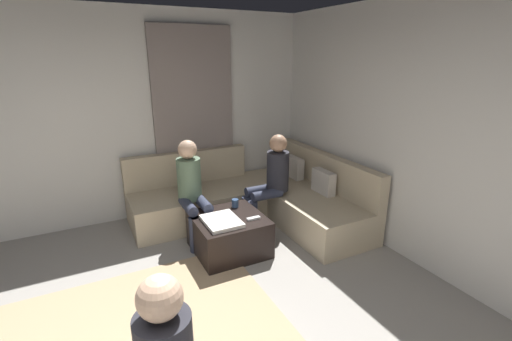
{
  "coord_description": "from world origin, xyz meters",
  "views": [
    {
      "loc": [
        1.87,
        -0.16,
        2.13
      ],
      "look_at": [
        -1.63,
        1.63,
        0.85
      ],
      "focal_mm": 25.04,
      "sensor_mm": 36.0,
      "label": 1
    }
  ],
  "objects_px": {
    "person_on_couch_back": "(271,178)",
    "coffee_mug": "(235,203)",
    "game_remote": "(253,218)",
    "person_on_couch_side": "(192,187)",
    "sectional_couch": "(257,199)",
    "ottoman": "(229,234)"
  },
  "relations": [
    {
      "from": "person_on_couch_back",
      "to": "coffee_mug",
      "type": "bearing_deg",
      "value": 102.87
    },
    {
      "from": "sectional_couch",
      "to": "person_on_couch_back",
      "type": "relative_size",
      "value": 2.12
    },
    {
      "from": "sectional_couch",
      "to": "person_on_couch_back",
      "type": "height_order",
      "value": "person_on_couch_back"
    },
    {
      "from": "sectional_couch",
      "to": "coffee_mug",
      "type": "bearing_deg",
      "value": -51.36
    },
    {
      "from": "coffee_mug",
      "to": "person_on_couch_side",
      "type": "height_order",
      "value": "person_on_couch_side"
    },
    {
      "from": "ottoman",
      "to": "person_on_couch_back",
      "type": "relative_size",
      "value": 0.63
    },
    {
      "from": "sectional_couch",
      "to": "coffee_mug",
      "type": "distance_m",
      "value": 0.66
    },
    {
      "from": "game_remote",
      "to": "person_on_couch_back",
      "type": "bearing_deg",
      "value": 135.85
    },
    {
      "from": "coffee_mug",
      "to": "person_on_couch_side",
      "type": "relative_size",
      "value": 0.08
    },
    {
      "from": "sectional_couch",
      "to": "person_on_couch_side",
      "type": "distance_m",
      "value": 1.02
    },
    {
      "from": "game_remote",
      "to": "person_on_couch_side",
      "type": "xyz_separation_m",
      "value": [
        -0.65,
        -0.48,
        0.23
      ]
    },
    {
      "from": "sectional_couch",
      "to": "person_on_couch_back",
      "type": "distance_m",
      "value": 0.47
    },
    {
      "from": "sectional_couch",
      "to": "ottoman",
      "type": "xyz_separation_m",
      "value": [
        0.62,
        -0.68,
        -0.07
      ]
    },
    {
      "from": "coffee_mug",
      "to": "person_on_couch_side",
      "type": "distance_m",
      "value": 0.54
    },
    {
      "from": "ottoman",
      "to": "coffee_mug",
      "type": "height_order",
      "value": "coffee_mug"
    },
    {
      "from": "person_on_couch_back",
      "to": "person_on_couch_side",
      "type": "height_order",
      "value": "same"
    },
    {
      "from": "ottoman",
      "to": "game_remote",
      "type": "bearing_deg",
      "value": 50.71
    },
    {
      "from": "coffee_mug",
      "to": "person_on_couch_back",
      "type": "bearing_deg",
      "value": 102.87
    },
    {
      "from": "sectional_couch",
      "to": "game_remote",
      "type": "xyz_separation_m",
      "value": [
        0.8,
        -0.46,
        0.15
      ]
    },
    {
      "from": "coffee_mug",
      "to": "game_remote",
      "type": "distance_m",
      "value": 0.4
    },
    {
      "from": "game_remote",
      "to": "person_on_couch_back",
      "type": "distance_m",
      "value": 0.77
    },
    {
      "from": "game_remote",
      "to": "person_on_couch_side",
      "type": "height_order",
      "value": "person_on_couch_side"
    }
  ]
}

